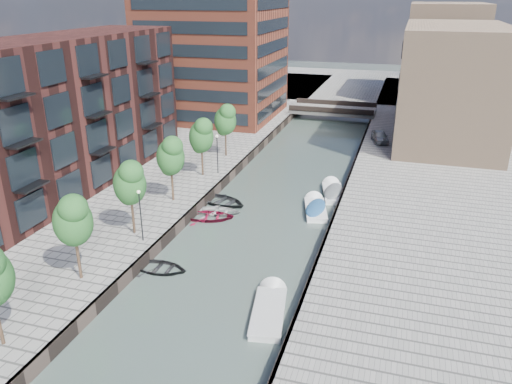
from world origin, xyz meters
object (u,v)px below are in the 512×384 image
at_px(tree_2, 73,219).
at_px(sloop_4, 222,204).
at_px(tree_6, 225,119).
at_px(motorboat_3, 315,208).
at_px(tree_3, 130,182).
at_px(motorboat_4, 333,192).
at_px(tree_4, 170,155).
at_px(sloop_1, 161,270).
at_px(motorboat_2, 270,308).
at_px(sloop_2, 210,219).
at_px(car, 380,136).
at_px(bridge, 333,110).
at_px(sloop_3, 218,213).
at_px(tree_5, 201,135).

relative_size(tree_2, sloop_4, 1.20).
height_order(tree_6, motorboat_3, tree_6).
bearing_deg(tree_2, tree_3, 90.00).
bearing_deg(motorboat_4, tree_4, -148.63).
relative_size(sloop_1, motorboat_2, 0.70).
distance_m(tree_2, motorboat_3, 22.25).
xyz_separation_m(tree_3, sloop_2, (3.88, 6.10, -5.31)).
distance_m(tree_6, car, 20.30).
height_order(tree_3, tree_4, same).
height_order(motorboat_2, motorboat_3, motorboat_2).
distance_m(motorboat_4, car, 17.14).
bearing_deg(motorboat_3, bridge, 96.27).
height_order(bridge, tree_3, tree_3).
height_order(sloop_2, sloop_3, sloop_2).
bearing_deg(sloop_4, tree_5, 56.69).
distance_m(sloop_1, motorboat_3, 16.34).
xyz_separation_m(tree_6, motorboat_2, (12.60, -26.44, -5.20)).
bearing_deg(bridge, sloop_3, -96.16).
bearing_deg(sloop_1, tree_2, 134.42).
xyz_separation_m(sloop_1, motorboat_2, (8.82, -2.32, 0.11)).
bearing_deg(sloop_4, sloop_3, -152.19).
height_order(tree_5, sloop_2, tree_5).
distance_m(tree_3, sloop_1, 7.23).
distance_m(tree_5, car, 24.78).
height_order(tree_6, motorboat_2, tree_6).
distance_m(tree_3, motorboat_3, 17.21).
distance_m(tree_2, sloop_2, 14.66).
xyz_separation_m(sloop_3, sloop_4, (-0.46, 2.22, 0.00)).
distance_m(sloop_3, motorboat_2, 15.33).
distance_m(sloop_1, car, 37.41).
xyz_separation_m(tree_5, motorboat_2, (12.60, -19.44, -5.20)).
distance_m(sloop_3, sloop_4, 2.27).
bearing_deg(tree_6, motorboat_4, -23.46).
distance_m(tree_2, tree_4, 14.00).
xyz_separation_m(tree_5, sloop_2, (3.88, -7.90, -5.31)).
height_order(tree_4, sloop_2, tree_4).
height_order(tree_5, tree_6, same).
relative_size(tree_2, tree_5, 1.00).
distance_m(sloop_2, motorboat_4, 13.16).
distance_m(sloop_3, motorboat_4, 12.04).
distance_m(tree_2, tree_6, 28.00).
relative_size(tree_4, sloop_1, 1.47).
distance_m(bridge, sloop_4, 37.71).
xyz_separation_m(tree_6, sloop_2, (3.88, -14.90, -5.31)).
xyz_separation_m(tree_6, motorboat_3, (12.49, -10.30, -5.09)).
bearing_deg(tree_5, sloop_3, -57.38).
bearing_deg(tree_4, motorboat_3, 16.49).
relative_size(tree_3, sloop_3, 1.46).
distance_m(tree_4, car, 30.24).
bearing_deg(sloop_3, car, -35.28).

